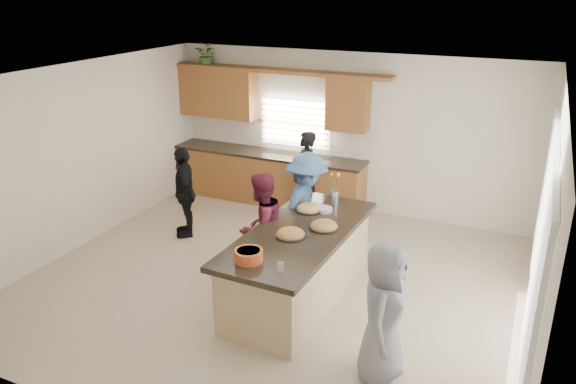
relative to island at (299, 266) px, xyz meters
The scene contains 18 objects.
floor 0.70m from the island, 154.69° to the left, with size 6.50×6.50×0.00m, color #C0AF8F.
room_shell 1.54m from the island, 154.69° to the left, with size 6.52×6.02×2.81m.
back_cabinetry 3.57m from the island, 123.32° to the left, with size 4.08×0.66×2.46m.
right_wall_glazing 2.88m from the island, ahead, with size 0.06×4.00×2.25m.
island is the anchor object (origin of this frame).
platter_front 0.56m from the island, 101.03° to the right, with size 0.39×0.39×0.16m.
platter_mid 0.62m from the island, 39.06° to the left, with size 0.38×0.38×0.16m.
platter_back 0.86m from the island, 102.69° to the left, with size 0.37×0.37×0.15m.
salad_bowl 1.15m from the island, 101.56° to the right, with size 0.32×0.32×0.13m.
clear_cup 1.18m from the island, 77.99° to the right, with size 0.08×0.08×0.10m, color white.
plate_stack 0.90m from the island, 85.79° to the left, with size 0.21×0.21×0.05m, color #D39CE4.
flower_vase 1.31m from the island, 86.48° to the left, with size 0.14×0.14×0.45m.
potted_plant 4.90m from the island, 136.11° to the left, with size 0.41×0.36×0.46m, color #3B6729.
woman_left_back 2.75m from the island, 111.28° to the left, with size 0.56×0.37×1.53m, color black.
woman_left_mid 0.79m from the island, 159.40° to the left, with size 0.75×0.58×1.54m, color #591A2C.
woman_left_front 2.68m from the island, 156.96° to the left, with size 0.87×0.36×1.48m, color black.
woman_right_back 1.09m from the island, 107.65° to the left, with size 1.08×0.62×1.67m, color #3E6188.
woman_right_front 1.81m from the island, 38.20° to the right, with size 0.75×0.49×1.54m, color slate.
Camera 1 is at (3.00, -6.14, 3.90)m, focal length 35.00 mm.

